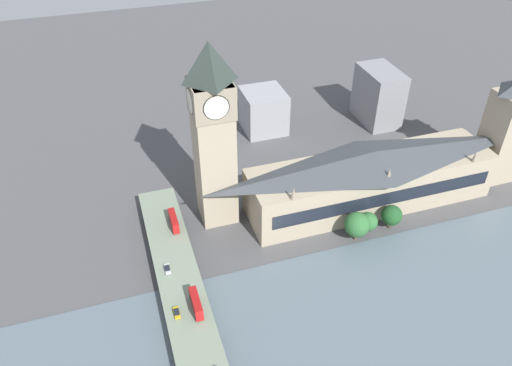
% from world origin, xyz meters
% --- Properties ---
extents(ground_plane, '(600.00, 600.00, 0.00)m').
position_xyz_m(ground_plane, '(0.00, 0.00, 0.00)').
color(ground_plane, '#4C4C4F').
extents(river_water, '(64.35, 360.00, 0.30)m').
position_xyz_m(river_water, '(-38.17, 0.00, 0.15)').
color(river_water, slate).
rests_on(river_water, ground_plane).
extents(parliament_hall, '(24.77, 101.11, 25.03)m').
position_xyz_m(parliament_hall, '(15.15, -8.00, 12.44)').
color(parliament_hall, tan).
rests_on(parliament_hall, ground_plane).
extents(clock_tower, '(14.95, 14.95, 72.85)m').
position_xyz_m(clock_tower, '(26.05, 53.40, 39.46)').
color(clock_tower, tan).
rests_on(clock_tower, ground_plane).
extents(victoria_tower, '(14.73, 14.73, 50.98)m').
position_xyz_m(victoria_tower, '(15.21, -69.92, 23.49)').
color(victoria_tower, tan).
rests_on(victoria_tower, ground_plane).
extents(road_bridge, '(160.70, 14.33, 5.86)m').
position_xyz_m(road_bridge, '(-38.17, 75.41, 4.80)').
color(road_bridge, '#5D6A59').
rests_on(road_bridge, ground_plane).
extents(double_decker_bus_mid, '(10.54, 2.51, 4.78)m').
position_xyz_m(double_decker_bus_mid, '(18.47, 72.08, 8.49)').
color(double_decker_bus_mid, red).
rests_on(double_decker_bus_mid, road_bridge).
extents(double_decker_bus_rear, '(10.66, 2.53, 5.04)m').
position_xyz_m(double_decker_bus_rear, '(-22.29, 72.61, 8.63)').
color(double_decker_bus_rear, red).
rests_on(double_decker_bus_rear, road_bridge).
extents(car_northbound_mid, '(4.61, 1.87, 1.41)m').
position_xyz_m(car_northbound_mid, '(-3.15, 78.43, 6.55)').
color(car_northbound_mid, silver).
rests_on(car_northbound_mid, road_bridge).
extents(car_northbound_tail, '(4.59, 1.84, 1.40)m').
position_xyz_m(car_northbound_tail, '(-22.34, 78.88, 6.56)').
color(car_northbound_tail, gold).
rests_on(car_northbound_tail, road_bridge).
extents(city_block_west, '(26.46, 16.39, 28.14)m').
position_xyz_m(city_block_west, '(74.97, -44.29, 14.07)').
color(city_block_west, gray).
rests_on(city_block_west, ground_plane).
extents(city_block_center, '(21.23, 20.33, 20.92)m').
position_xyz_m(city_block_center, '(84.50, 14.35, 10.46)').
color(city_block_center, '#939399').
rests_on(city_block_center, ground_plane).
extents(tree_embankment_near, '(8.06, 8.06, 10.58)m').
position_xyz_m(tree_embankment_near, '(-2.09, -8.46, 6.53)').
color(tree_embankment_near, brown).
rests_on(tree_embankment_near, ground_plane).
extents(tree_embankment_mid, '(9.58, 9.58, 12.34)m').
position_xyz_m(tree_embankment_mid, '(-3.82, 7.35, 7.54)').
color(tree_embankment_mid, brown).
rests_on(tree_embankment_mid, ground_plane).
extents(tree_embankment_far, '(7.50, 7.50, 9.43)m').
position_xyz_m(tree_embankment_far, '(-1.77, 1.44, 5.67)').
color(tree_embankment_far, brown).
rests_on(tree_embankment_far, ground_plane).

